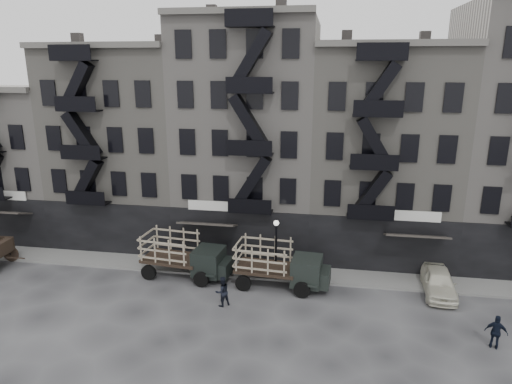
% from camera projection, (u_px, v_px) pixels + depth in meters
% --- Properties ---
extents(ground, '(140.00, 140.00, 0.00)m').
position_uv_depth(ground, '(223.00, 296.00, 28.50)').
color(ground, '#38383A').
rests_on(ground, ground).
extents(sidewalk, '(55.00, 2.50, 0.15)m').
position_uv_depth(sidewalk, '(235.00, 269.00, 32.04)').
color(sidewalk, slate).
rests_on(sidewalk, ground).
extents(building_west, '(10.00, 11.35, 13.20)m').
position_uv_depth(building_west, '(22.00, 159.00, 39.31)').
color(building_west, gray).
rests_on(building_west, ground).
extents(building_midwest, '(10.00, 11.35, 16.20)m').
position_uv_depth(building_midwest, '(130.00, 146.00, 37.33)').
color(building_midwest, gray).
rests_on(building_midwest, ground).
extents(building_center, '(10.00, 11.35, 18.20)m').
position_uv_depth(building_center, '(250.00, 137.00, 35.48)').
color(building_center, gray).
rests_on(building_center, ground).
extents(building_mideast, '(10.00, 11.35, 16.20)m').
position_uv_depth(building_mideast, '(381.00, 153.00, 34.19)').
color(building_mideast, gray).
rests_on(building_mideast, ground).
extents(lamp_post, '(0.36, 0.36, 4.28)m').
position_uv_depth(lamp_post, '(276.00, 242.00, 29.73)').
color(lamp_post, black).
rests_on(lamp_post, ground).
extents(stake_truck_west, '(6.25, 3.06, 3.03)m').
position_uv_depth(stake_truck_west, '(184.00, 252.00, 30.71)').
color(stake_truck_west, black).
rests_on(stake_truck_west, ground).
extents(stake_truck_east, '(6.19, 2.91, 3.02)m').
position_uv_depth(stake_truck_east, '(279.00, 262.00, 29.29)').
color(stake_truck_east, black).
rests_on(stake_truck_east, ground).
extents(car_east, '(2.09, 4.69, 1.57)m').
position_uv_depth(car_east, '(439.00, 282.00, 28.66)').
color(car_east, beige).
rests_on(car_east, ground).
extents(pedestrian_mid, '(1.15, 1.13, 1.86)m').
position_uv_depth(pedestrian_mid, '(222.00, 291.00, 27.15)').
color(pedestrian_mid, black).
rests_on(pedestrian_mid, ground).
extents(policeman, '(1.16, 0.76, 1.83)m').
position_uv_depth(policeman, '(496.00, 332.00, 23.08)').
color(policeman, black).
rests_on(policeman, ground).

